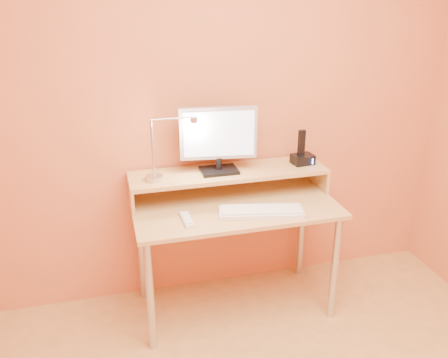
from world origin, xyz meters
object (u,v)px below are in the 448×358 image
object	(u,v)px
remote_control	(187,219)
phone_dock	(303,159)
mouse	(296,209)
monitor_panel	(218,133)
lamp_base	(154,178)
keyboard	(261,212)

from	to	relation	value
remote_control	phone_dock	bearing A→B (deg)	17.23
mouse	monitor_panel	bearing A→B (deg)	146.47
mouse	lamp_base	bearing A→B (deg)	167.16
monitor_panel	remote_control	size ratio (longest dim) A/B	2.56
remote_control	mouse	bearing A→B (deg)	-5.94
keyboard	mouse	distance (m)	0.20
lamp_base	keyboard	bearing A→B (deg)	-25.23
monitor_panel	mouse	bearing A→B (deg)	-34.20
lamp_base	remote_control	bearing A→B (deg)	-60.76
monitor_panel	phone_dock	distance (m)	0.58
lamp_base	mouse	size ratio (longest dim) A/B	1.03
monitor_panel	keyboard	bearing A→B (deg)	-53.43
phone_dock	remote_control	world-z (taller)	phone_dock
keyboard	remote_control	distance (m)	0.43
monitor_panel	lamp_base	bearing A→B (deg)	-166.93
monitor_panel	lamp_base	distance (m)	0.45
lamp_base	phone_dock	xyz separation A→B (m)	(0.93, 0.03, 0.02)
monitor_panel	remote_control	distance (m)	0.55
lamp_base	keyboard	distance (m)	0.64
monitor_panel	keyboard	size ratio (longest dim) A/B	0.96
lamp_base	phone_dock	size ratio (longest dim) A/B	0.77
mouse	remote_control	xyz separation A→B (m)	(-0.63, 0.04, -0.01)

